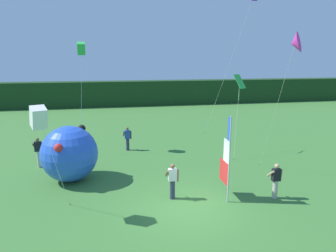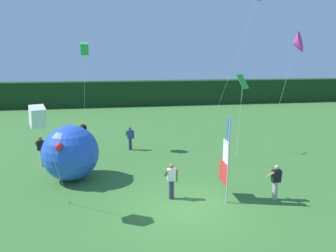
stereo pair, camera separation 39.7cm
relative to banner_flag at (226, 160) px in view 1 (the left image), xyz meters
name	(u,v)px [view 1 (the left image)]	position (x,y,z in m)	size (l,w,h in m)	color
ground_plane	(188,208)	(-1.79, -0.52, -1.78)	(120.00, 120.00, 0.00)	#3D7533
distant_treeline	(132,93)	(-1.79, 27.67, -0.21)	(80.00, 2.40, 3.14)	#193819
banner_flag	(226,160)	(0.00, 0.00, 0.00)	(0.06, 1.03, 3.72)	#B7B7BC
person_near_banner	(38,152)	(-8.73, 5.68, -0.87)	(0.55, 0.48, 1.71)	#B7B2A3
person_mid_field	(127,138)	(-3.68, 7.98, -0.95)	(0.55, 0.48, 1.57)	#2D334C
person_far_left	(172,180)	(-2.23, 0.47, -0.93)	(0.55, 0.48, 1.60)	#2D334C
person_far_right	(276,180)	(2.15, -0.35, -0.94)	(0.55, 0.48, 1.58)	#B7B2A3
inflatable_balloon	(69,154)	(-6.79, 3.44, -0.39)	(2.77, 2.77, 2.77)	blue
kite_magenta_delta_0	(295,43)	(3.35, 0.95, 4.83)	(1.01, 3.26, 7.11)	brown
kite_green_diamond_1	(240,84)	(3.31, 6.37, 2.62)	(1.35, 2.10, 4.98)	brown
kite_white_box_2	(39,118)	(-7.25, -0.17, 2.13)	(1.09, 1.33, 4.35)	brown
kite_green_box_4	(81,49)	(-6.33, 8.60, 4.77)	(0.54, 1.90, 6.99)	brown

